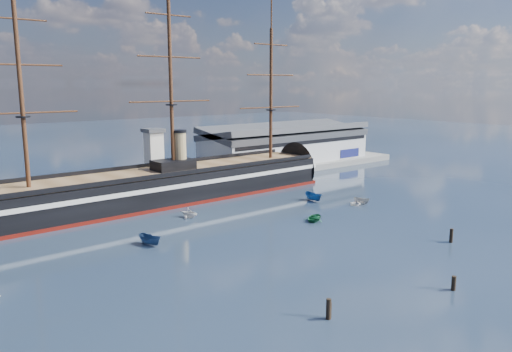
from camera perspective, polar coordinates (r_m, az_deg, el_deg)
ground at (r=110.07m, az=-4.70°, el=-4.70°), size 600.00×600.00×0.00m
quay at (r=145.00m, az=-9.53°, el=-1.10°), size 180.00×18.00×2.00m
warehouse at (r=175.09m, az=3.50°, el=3.65°), size 63.00×21.00×11.60m
quay_tower at (r=137.46m, az=-11.56°, el=2.33°), size 5.00×5.00×15.00m
warship at (r=124.62m, az=-10.85°, el=-1.15°), size 113.01×17.69×53.94m
motorboat_a at (r=93.15m, az=-11.98°, el=-7.73°), size 6.53×3.73×2.47m
motorboat_b at (r=108.07m, az=6.76°, el=-5.02°), size 2.88×3.70×1.62m
motorboat_c at (r=124.26m, az=11.96°, el=-3.13°), size 5.13×2.80×1.94m
motorboat_d at (r=110.35m, az=-7.62°, el=-4.72°), size 7.33×5.17×2.47m
motorboat_e at (r=123.19m, az=11.72°, el=-3.24°), size 1.87×2.96×1.29m
motorboat_f at (r=125.32m, az=6.59°, el=-2.85°), size 6.88×3.03×2.68m
piling_near_left at (r=65.03m, az=8.27°, el=-15.88°), size 0.64×0.64×3.37m
piling_near_mid at (r=77.58m, az=21.60°, el=-12.05°), size 0.64×0.64×2.81m
piling_near_right at (r=99.40m, az=21.37°, el=-7.08°), size 0.64×0.64×3.31m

